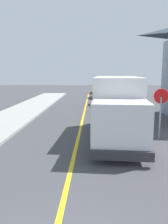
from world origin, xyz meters
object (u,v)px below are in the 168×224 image
(parked_car_far, at_px, (100,92))
(parked_car_furthest, at_px, (99,88))
(parked_car_near, at_px, (114,105))
(stop_sign, at_px, (161,104))
(parked_car_mid, at_px, (105,97))
(box_truck, at_px, (117,105))

(parked_car_far, xyz_separation_m, parked_car_furthest, (-0.08, 7.23, 0.00))
(parked_car_near, height_order, stop_sign, stop_sign)
(parked_car_far, xyz_separation_m, stop_sign, (2.52, -19.68, 1.06))
(stop_sign, bearing_deg, parked_car_furthest, 95.52)
(parked_car_mid, bearing_deg, stop_sign, -80.24)
(box_truck, height_order, parked_car_far, box_truck)
(parked_car_near, height_order, parked_car_furthest, same)
(parked_car_mid, bearing_deg, parked_car_far, 92.34)
(parked_car_mid, xyz_separation_m, parked_car_far, (-0.27, 6.61, 0.00))
(parked_car_furthest, xyz_separation_m, stop_sign, (2.60, -26.91, 1.06))
(parked_car_furthest, relative_size, stop_sign, 1.67)
(parked_car_near, bearing_deg, box_truck, -93.31)
(box_truck, height_order, parked_car_near, box_truck)
(parked_car_far, relative_size, parked_car_furthest, 1.01)
(parked_car_near, distance_m, stop_sign, 7.16)
(box_truck, xyz_separation_m, stop_sign, (2.20, -0.14, 0.09))
(parked_car_near, distance_m, parked_car_furthest, 20.08)
(parked_car_furthest, bearing_deg, box_truck, -89.14)
(box_truck, distance_m, parked_car_furthest, 26.79)
(box_truck, distance_m, parked_car_near, 6.78)
(box_truck, distance_m, parked_car_mid, 12.96)
(parked_car_far, distance_m, parked_car_furthest, 7.23)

